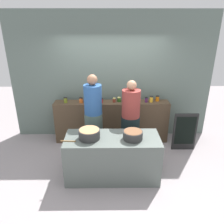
% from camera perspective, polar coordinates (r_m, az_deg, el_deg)
% --- Properties ---
extents(ground, '(12.00, 12.00, 0.00)m').
position_cam_1_polar(ground, '(4.61, 0.05, -13.85)').
color(ground, gray).
extents(storefront_wall, '(4.80, 0.12, 3.00)m').
position_cam_1_polar(storefront_wall, '(5.32, -0.13, 9.03)').
color(storefront_wall, slate).
rests_on(storefront_wall, ground).
extents(display_shelf, '(2.70, 0.36, 1.00)m').
position_cam_1_polar(display_shelf, '(5.31, -0.09, -2.43)').
color(display_shelf, '#4C3B29').
rests_on(display_shelf, ground).
extents(prep_table, '(1.70, 0.70, 0.83)m').
position_cam_1_polar(prep_table, '(4.13, 0.10, -11.68)').
color(prep_table, '#545D58').
rests_on(prep_table, ground).
extents(preserve_jar_0, '(0.08, 0.08, 0.13)m').
position_cam_1_polar(preserve_jar_0, '(5.17, -12.04, 3.09)').
color(preserve_jar_0, olive).
rests_on(preserve_jar_0, display_shelf).
extents(preserve_jar_1, '(0.08, 0.08, 0.13)m').
position_cam_1_polar(preserve_jar_1, '(5.11, -8.10, 3.08)').
color(preserve_jar_1, orange).
rests_on(preserve_jar_1, display_shelf).
extents(preserve_jar_2, '(0.09, 0.09, 0.14)m').
position_cam_1_polar(preserve_jar_2, '(5.10, -6.66, 3.23)').
color(preserve_jar_2, maroon).
rests_on(preserve_jar_2, display_shelf).
extents(preserve_jar_3, '(0.09, 0.09, 0.12)m').
position_cam_1_polar(preserve_jar_3, '(5.09, -4.82, 3.15)').
color(preserve_jar_3, '#314A2F').
rests_on(preserve_jar_3, display_shelf).
extents(preserve_jar_4, '(0.07, 0.07, 0.11)m').
position_cam_1_polar(preserve_jar_4, '(5.07, -2.80, 3.05)').
color(preserve_jar_4, red).
rests_on(preserve_jar_4, display_shelf).
extents(preserve_jar_5, '(0.07, 0.07, 0.10)m').
position_cam_1_polar(preserve_jar_5, '(5.10, 0.57, 3.14)').
color(preserve_jar_5, brown).
rests_on(preserve_jar_5, display_shelf).
extents(preserve_jar_6, '(0.08, 0.08, 0.11)m').
position_cam_1_polar(preserve_jar_6, '(5.13, 1.86, 3.29)').
color(preserve_jar_6, '#2C5F20').
rests_on(preserve_jar_6, display_shelf).
extents(preserve_jar_7, '(0.09, 0.09, 0.14)m').
position_cam_1_polar(preserve_jar_7, '(5.08, 3.88, 3.22)').
color(preserve_jar_7, '#9A481E').
rests_on(preserve_jar_7, display_shelf).
extents(preserve_jar_8, '(0.08, 0.08, 0.11)m').
position_cam_1_polar(preserve_jar_8, '(5.19, 5.71, 3.44)').
color(preserve_jar_8, gold).
rests_on(preserve_jar_8, display_shelf).
extents(preserve_jar_9, '(0.07, 0.07, 0.12)m').
position_cam_1_polar(preserve_jar_9, '(5.16, 8.94, 3.17)').
color(preserve_jar_9, '#522355').
rests_on(preserve_jar_9, display_shelf).
extents(preserve_jar_10, '(0.08, 0.08, 0.14)m').
position_cam_1_polar(preserve_jar_10, '(5.18, 10.19, 3.34)').
color(preserve_jar_10, gold).
rests_on(preserve_jar_10, display_shelf).
extents(preserve_jar_11, '(0.09, 0.09, 0.13)m').
position_cam_1_polar(preserve_jar_11, '(5.28, 11.75, 3.50)').
color(preserve_jar_11, orange).
rests_on(preserve_jar_11, display_shelf).
extents(cooking_pot_left, '(0.38, 0.38, 0.18)m').
position_cam_1_polar(cooking_pot_left, '(3.87, -5.92, -5.74)').
color(cooking_pot_left, '#2D2D2D').
rests_on(cooking_pot_left, prep_table).
extents(cooking_pot_center, '(0.34, 0.34, 0.15)m').
position_cam_1_polar(cooking_pot_center, '(3.85, 5.46, -6.01)').
color(cooking_pot_center, '#2D2D2D').
rests_on(cooking_pot_center, prep_table).
extents(wooden_spoon, '(0.26, 0.04, 0.02)m').
position_cam_1_polar(wooden_spoon, '(3.86, -11.38, -7.44)').
color(wooden_spoon, '#9E703D').
rests_on(wooden_spoon, prep_table).
extents(cook_with_tongs, '(0.38, 0.38, 1.80)m').
position_cam_1_polar(cook_with_tongs, '(4.59, -4.82, -2.32)').
color(cook_with_tongs, '#435750').
rests_on(cook_with_tongs, ground).
extents(cook_in_cap, '(0.39, 0.39, 1.69)m').
position_cam_1_polar(cook_in_cap, '(4.59, 4.80, -3.07)').
color(cook_in_cap, black).
rests_on(cook_in_cap, ground).
extents(chalkboard_sign, '(0.52, 0.05, 0.89)m').
position_cam_1_polar(chalkboard_sign, '(5.18, 18.43, -4.93)').
color(chalkboard_sign, black).
rests_on(chalkboard_sign, ground).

